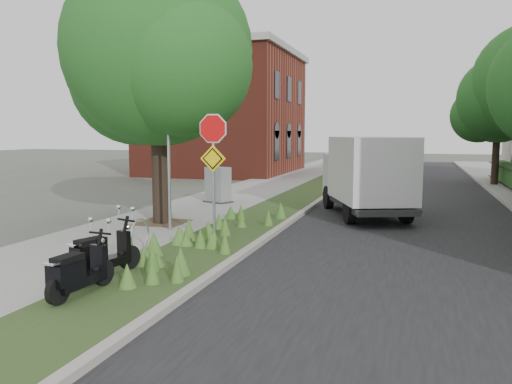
% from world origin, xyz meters
% --- Properties ---
extents(ground, '(120.00, 120.00, 0.00)m').
position_xyz_m(ground, '(0.00, 0.00, 0.00)').
color(ground, '#4C5147').
rests_on(ground, ground).
extents(sidewalk_near, '(3.50, 60.00, 0.12)m').
position_xyz_m(sidewalk_near, '(-4.25, 10.00, 0.06)').
color(sidewalk_near, gray).
rests_on(sidewalk_near, ground).
extents(verge, '(2.00, 60.00, 0.12)m').
position_xyz_m(verge, '(-1.50, 10.00, 0.06)').
color(verge, '#2B441D').
rests_on(verge, ground).
extents(kerb_near, '(0.20, 60.00, 0.13)m').
position_xyz_m(kerb_near, '(-0.50, 10.00, 0.07)').
color(kerb_near, '#9E9991').
rests_on(kerb_near, ground).
extents(road, '(7.00, 60.00, 0.01)m').
position_xyz_m(road, '(3.00, 10.00, 0.01)').
color(road, black).
rests_on(road, ground).
extents(kerb_far, '(0.20, 60.00, 0.13)m').
position_xyz_m(kerb_far, '(6.50, 10.00, 0.07)').
color(kerb_far, '#9E9991').
rests_on(kerb_far, ground).
extents(street_tree_main, '(6.21, 5.54, 7.66)m').
position_xyz_m(street_tree_main, '(-4.08, 2.86, 4.80)').
color(street_tree_main, black).
rests_on(street_tree_main, ground).
extents(bare_post, '(0.08, 0.08, 4.00)m').
position_xyz_m(bare_post, '(-3.20, 1.80, 2.12)').
color(bare_post, '#A5A8AD').
rests_on(bare_post, ground).
extents(bike_hoop, '(0.06, 0.78, 0.77)m').
position_xyz_m(bike_hoop, '(-2.70, -0.60, 0.50)').
color(bike_hoop, '#A5A8AD').
rests_on(bike_hoop, ground).
extents(sign_assembly, '(0.94, 0.08, 3.22)m').
position_xyz_m(sign_assembly, '(-1.40, 0.58, 2.33)').
color(sign_assembly, '#A5A8AD').
rests_on(sign_assembly, ground).
extents(brick_building, '(9.40, 10.40, 8.30)m').
position_xyz_m(brick_building, '(-9.50, 22.00, 4.21)').
color(brick_building, maroon).
rests_on(brick_building, ground).
extents(far_tree_c, '(4.37, 3.89, 5.93)m').
position_xyz_m(far_tree_c, '(6.94, 18.04, 3.95)').
color(far_tree_c, black).
rests_on(far_tree_c, ground).
extents(scooter_near, '(0.64, 1.55, 0.76)m').
position_xyz_m(scooter_near, '(-2.35, -2.64, 0.49)').
color(scooter_near, black).
rests_on(scooter_near, ground).
extents(scooter_far, '(0.38, 1.53, 0.73)m').
position_xyz_m(scooter_far, '(-2.05, -3.69, 0.47)').
color(scooter_far, black).
rests_on(scooter_far, ground).
extents(box_truck, '(3.57, 5.31, 2.25)m').
position_xyz_m(box_truck, '(1.57, 6.49, 1.47)').
color(box_truck, '#262628').
rests_on(box_truck, ground).
extents(utility_cabinet, '(1.19, 1.02, 1.35)m').
position_xyz_m(utility_cabinet, '(-4.07, 7.37, 0.77)').
color(utility_cabinet, '#262628').
rests_on(utility_cabinet, ground).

